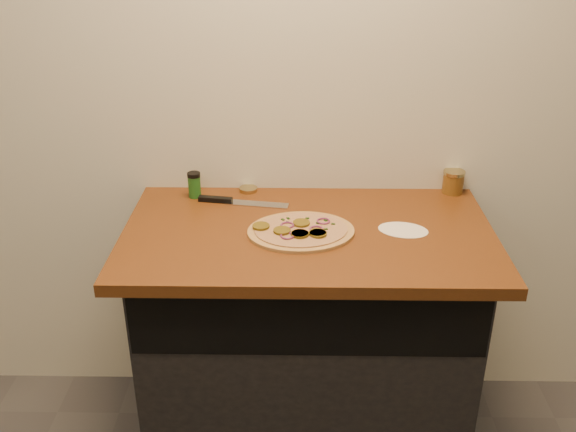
{
  "coord_description": "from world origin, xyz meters",
  "views": [
    {
      "loc": [
        -0.04,
        -0.43,
        1.85
      ],
      "look_at": [
        -0.07,
        1.41,
        0.95
      ],
      "focal_mm": 40.0,
      "sensor_mm": 36.0,
      "label": 1
    }
  ],
  "objects_px": {
    "pizza": "(301,231)",
    "spice_shaker": "(194,185)",
    "salsa_jar": "(453,182)",
    "chefs_knife": "(235,202)"
  },
  "relations": [
    {
      "from": "pizza",
      "to": "chefs_knife",
      "type": "height_order",
      "value": "pizza"
    },
    {
      "from": "pizza",
      "to": "salsa_jar",
      "type": "relative_size",
      "value": 4.43
    },
    {
      "from": "pizza",
      "to": "chefs_knife",
      "type": "distance_m",
      "value": 0.32
    },
    {
      "from": "chefs_knife",
      "to": "pizza",
      "type": "bearing_deg",
      "value": -44.12
    },
    {
      "from": "pizza",
      "to": "spice_shaker",
      "type": "relative_size",
      "value": 4.03
    },
    {
      "from": "chefs_knife",
      "to": "spice_shaker",
      "type": "distance_m",
      "value": 0.16
    },
    {
      "from": "chefs_knife",
      "to": "salsa_jar",
      "type": "bearing_deg",
      "value": 7.68
    },
    {
      "from": "chefs_knife",
      "to": "salsa_jar",
      "type": "xyz_separation_m",
      "value": [
        0.78,
        0.11,
        0.04
      ]
    },
    {
      "from": "spice_shaker",
      "to": "pizza",
      "type": "bearing_deg",
      "value": -36.06
    },
    {
      "from": "salsa_jar",
      "to": "spice_shaker",
      "type": "relative_size",
      "value": 0.91
    }
  ]
}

